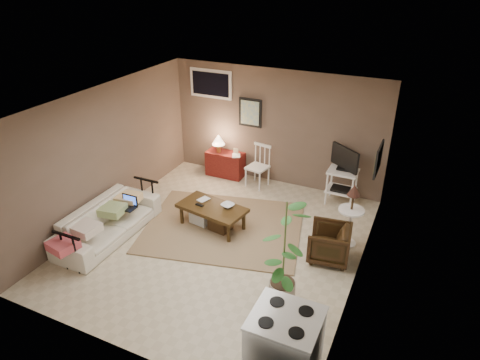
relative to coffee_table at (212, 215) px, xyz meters
The scene contains 20 objects.
floor 0.53m from the coffee_table, 44.95° to the right, with size 5.00×5.00×0.00m, color #C1B293.
art_back 2.47m from the coffee_table, 95.79° to the left, with size 0.50×0.03×0.60m, color black.
art_right 2.94m from the coffee_table, 15.67° to the left, with size 0.03×0.60×0.45m, color black.
window 2.95m from the coffee_table, 117.54° to the left, with size 0.96×0.03×0.60m, color white.
rug 0.31m from the coffee_table, 20.12° to the left, with size 2.70×2.16×0.03m, color #9A7759.
coffee_table is the anchor object (origin of this frame).
sofa 1.77m from the coffee_table, 146.08° to the right, with size 2.00×0.58×0.78m, color beige.
sofa_pillows 1.88m from the coffee_table, 139.38° to the right, with size 0.38×1.90×0.13m, color beige, non-canonical shape.
sofa_end_rails 1.68m from the coffee_table, 143.88° to the right, with size 0.54×2.00×0.67m, color black, non-canonical shape.
laptop 1.45m from the coffee_table, 153.27° to the right, with size 0.31×0.22×0.21m.
red_console 2.07m from the coffee_table, 110.44° to the left, with size 0.82×0.36×0.95m.
spindle_chair 1.82m from the coffee_table, 86.38° to the left, with size 0.47×0.47×0.89m.
tv_stand 2.62m from the coffee_table, 44.29° to the left, with size 0.59×0.46×1.17m.
side_table 2.39m from the coffee_table, 12.40° to the left, with size 0.42×0.42×1.11m.
armchair 2.10m from the coffee_table, ahead, with size 0.62×0.58×0.64m, color black.
potted_plant 2.24m from the coffee_table, 35.14° to the right, with size 0.41×0.41×1.62m.
stove 3.27m from the coffee_table, 47.70° to the right, with size 0.73×0.68×0.96m.
bowl 0.40m from the coffee_table, 22.56° to the left, with size 0.22×0.05×0.22m, color #39250F.
book_table 0.45m from the coffee_table, 151.91° to the left, with size 0.15×0.02×0.21m, color #39250F.
book_console 1.94m from the coffee_table, 104.86° to the left, with size 0.17×0.02×0.22m, color #39250F.
Camera 1 is at (2.81, -5.26, 4.23)m, focal length 32.00 mm.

